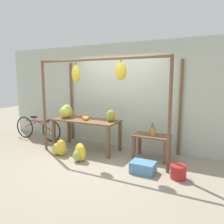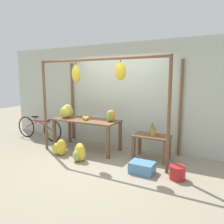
% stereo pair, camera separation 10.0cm
% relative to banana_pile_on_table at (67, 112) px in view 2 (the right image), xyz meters
% --- Properties ---
extents(ground_plane, '(20.00, 20.00, 0.00)m').
position_rel_banana_pile_on_table_xyz_m(ground_plane, '(1.24, -0.57, -0.98)').
color(ground_plane, gray).
extents(shop_wall_back, '(8.00, 0.08, 2.80)m').
position_rel_banana_pile_on_table_xyz_m(shop_wall_back, '(1.24, 0.80, 0.42)').
color(shop_wall_back, '#B7C1B2').
rests_on(shop_wall_back, ground_plane).
extents(stall_awning, '(3.29, 1.28, 2.31)m').
position_rel_banana_pile_on_table_xyz_m(stall_awning, '(1.26, -0.15, 0.64)').
color(stall_awning, brown).
rests_on(stall_awning, ground_plane).
extents(display_table_main, '(1.75, 0.74, 0.81)m').
position_rel_banana_pile_on_table_xyz_m(display_table_main, '(0.61, 0.04, -0.28)').
color(display_table_main, brown).
rests_on(display_table_main, ground_plane).
extents(display_table_side, '(0.83, 0.50, 0.57)m').
position_rel_banana_pile_on_table_xyz_m(display_table_side, '(2.34, 0.16, -0.54)').
color(display_table_side, brown).
rests_on(display_table_side, ground_plane).
extents(banana_pile_on_table, '(0.38, 0.41, 0.36)m').
position_rel_banana_pile_on_table_xyz_m(banana_pile_on_table, '(0.00, 0.00, 0.00)').
color(banana_pile_on_table, '#9EB247').
rests_on(banana_pile_on_table, display_table_main).
extents(orange_pile, '(0.19, 0.23, 0.09)m').
position_rel_banana_pile_on_table_xyz_m(orange_pile, '(0.64, -0.02, -0.12)').
color(orange_pile, orange).
rests_on(orange_pile, display_table_main).
extents(pineapple_cluster, '(0.19, 0.28, 0.28)m').
position_rel_banana_pile_on_table_xyz_m(pineapple_cluster, '(2.35, 0.19, -0.29)').
color(pineapple_cluster, '#B27F38').
rests_on(pineapple_cluster, display_table_side).
extents(banana_pile_ground_left, '(0.46, 0.33, 0.40)m').
position_rel_banana_pile_on_table_xyz_m(banana_pile_ground_left, '(0.27, -0.65, -0.80)').
color(banana_pile_ground_left, gold).
rests_on(banana_pile_ground_left, ground_plane).
extents(banana_pile_ground_right, '(0.36, 0.40, 0.41)m').
position_rel_banana_pile_on_table_xyz_m(banana_pile_ground_right, '(0.93, -0.72, -0.79)').
color(banana_pile_ground_right, yellow).
rests_on(banana_pile_ground_right, ground_plane).
extents(fruit_crate_white, '(0.48, 0.35, 0.22)m').
position_rel_banana_pile_on_table_xyz_m(fruit_crate_white, '(2.42, -0.66, -0.87)').
color(fruit_crate_white, '#4C84B2').
rests_on(fruit_crate_white, ground_plane).
extents(blue_bucket, '(0.29, 0.29, 0.26)m').
position_rel_banana_pile_on_table_xyz_m(blue_bucket, '(3.10, -0.61, -0.85)').
color(blue_bucket, '#AD2323').
rests_on(blue_bucket, ground_plane).
extents(parked_bicycle, '(1.74, 0.10, 0.72)m').
position_rel_banana_pile_on_table_xyz_m(parked_bicycle, '(-1.26, 0.16, -0.62)').
color(parked_bicycle, black).
rests_on(parked_bicycle, ground_plane).
extents(papaya_pile, '(0.26, 0.26, 0.29)m').
position_rel_banana_pile_on_table_xyz_m(papaya_pile, '(1.29, 0.09, -0.03)').
color(papaya_pile, '#93A33D').
rests_on(papaya_pile, display_table_main).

